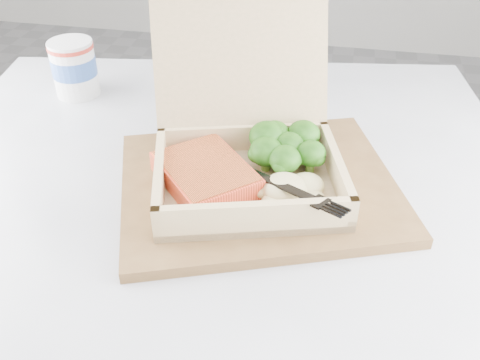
% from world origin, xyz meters
% --- Properties ---
extents(floor, '(4.00, 4.00, 0.00)m').
position_xyz_m(floor, '(0.00, 0.00, 0.00)').
color(floor, gray).
rests_on(floor, ground).
extents(cafe_table, '(0.95, 0.95, 0.74)m').
position_xyz_m(cafe_table, '(0.68, -0.36, 0.55)').
color(cafe_table, black).
rests_on(cafe_table, floor).
extents(serving_tray, '(0.42, 0.38, 0.01)m').
position_xyz_m(serving_tray, '(0.73, -0.34, 0.75)').
color(serving_tray, brown).
rests_on(serving_tray, cafe_table).
extents(takeout_container, '(0.28, 0.30, 0.20)m').
position_xyz_m(takeout_container, '(0.71, -0.32, 0.81)').
color(takeout_container, tan).
rests_on(takeout_container, serving_tray).
extents(salmon_fillet, '(0.15, 0.16, 0.03)m').
position_xyz_m(salmon_fillet, '(0.67, -0.37, 0.78)').
color(salmon_fillet, '#FF5131').
rests_on(salmon_fillet, takeout_container).
extents(broccoli_pile, '(0.11, 0.11, 0.04)m').
position_xyz_m(broccoli_pile, '(0.77, -0.31, 0.79)').
color(broccoli_pile, '#327D1B').
rests_on(broccoli_pile, takeout_container).
extents(mashed_potatoes, '(0.09, 0.07, 0.03)m').
position_xyz_m(mashed_potatoes, '(0.77, -0.38, 0.78)').
color(mashed_potatoes, beige).
rests_on(mashed_potatoes, takeout_container).
extents(plastic_fork, '(0.14, 0.11, 0.02)m').
position_xyz_m(plastic_fork, '(0.74, -0.37, 0.79)').
color(plastic_fork, black).
rests_on(plastic_fork, mashed_potatoes).
extents(paper_cup, '(0.07, 0.07, 0.09)m').
position_xyz_m(paper_cup, '(0.39, -0.13, 0.79)').
color(paper_cup, silver).
rests_on(paper_cup, cafe_table).
extents(receipt, '(0.09, 0.14, 0.00)m').
position_xyz_m(receipt, '(0.72, -0.16, 0.74)').
color(receipt, silver).
rests_on(receipt, cafe_table).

